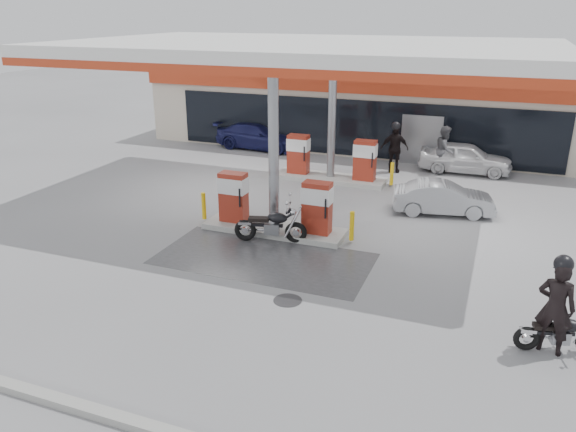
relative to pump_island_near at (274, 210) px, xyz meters
name	(u,v)px	position (x,y,z in m)	size (l,w,h in m)	color
ground	(248,256)	(0.00, -2.00, -0.71)	(90.00, 90.00, 0.00)	gray
wet_patch	(264,259)	(0.50, -2.00, -0.71)	(6.00, 3.00, 0.00)	#4C4C4F
drain_cover	(288,300)	(2.00, -4.00, -0.71)	(0.70, 0.70, 0.01)	#38383A
kerb	(78,407)	(0.00, -9.00, -0.64)	(28.00, 0.25, 0.15)	gray
store_building	(376,102)	(0.01, 13.94, 1.30)	(22.00, 8.22, 4.00)	beige
canopy	(308,52)	(0.00, 3.00, 4.56)	(16.00, 10.02, 5.51)	silver
pump_island_near	(274,210)	(0.00, 0.00, 0.00)	(5.14, 1.30, 1.78)	#9E9E99
pump_island_far	(331,164)	(0.00, 6.00, 0.00)	(5.14, 1.30, 1.78)	#9E9E99
main_motorcycle	(560,334)	(7.94, -3.99, -0.31)	(1.74, 0.76, 0.91)	black
biker_main	(556,308)	(7.76, -4.04, 0.30)	(0.74, 0.48, 2.02)	black
parked_motorcycle	(272,226)	(0.24, -0.78, -0.21)	(2.17, 0.90, 1.13)	black
sedan_white	(465,158)	(4.99, 9.20, -0.06)	(1.54, 3.83, 1.31)	white
attendant	(445,150)	(4.15, 8.80, 0.30)	(0.98, 0.77, 2.02)	#515055
hatchback_silver	(443,198)	(4.74, 3.60, -0.15)	(1.18, 3.38, 1.11)	#9EA0A5
parked_car_left	(259,136)	(-4.94, 10.00, -0.06)	(1.81, 4.45, 1.29)	#131642
biker_walking	(394,149)	(2.14, 8.20, 0.30)	(1.19, 0.49, 2.03)	black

